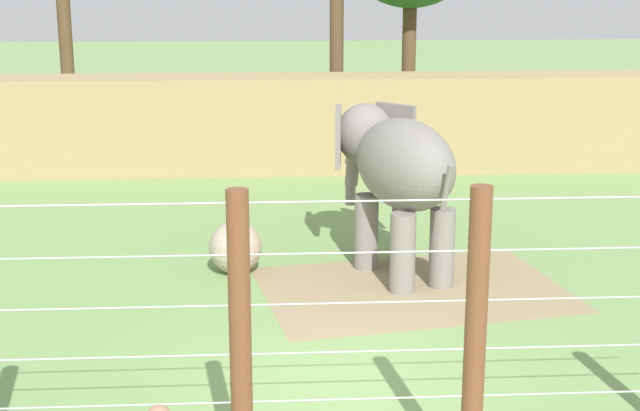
% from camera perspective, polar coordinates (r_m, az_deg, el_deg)
% --- Properties ---
extents(ground_plane, '(120.00, 120.00, 0.00)m').
position_cam_1_polar(ground_plane, '(12.57, 1.22, -10.81)').
color(ground_plane, '#759956').
extents(dirt_patch, '(5.63, 4.40, 0.01)m').
position_cam_1_polar(dirt_patch, '(16.06, 5.74, -5.14)').
color(dirt_patch, '#937F5B').
rests_on(dirt_patch, ground).
extents(embankment_wall, '(36.00, 1.80, 2.57)m').
position_cam_1_polar(embankment_wall, '(25.12, -1.27, 5.07)').
color(embankment_wall, tan).
rests_on(embankment_wall, ground).
extents(elephant, '(2.29, 3.75, 2.90)m').
position_cam_1_polar(elephant, '(16.43, 4.73, 2.29)').
color(elephant, gray).
rests_on(elephant, ground).
extents(enrichment_ball, '(0.95, 0.95, 0.95)m').
position_cam_1_polar(enrichment_ball, '(16.76, -5.22, -2.58)').
color(enrichment_ball, tan).
rests_on(enrichment_ball, ground).
extents(cable_fence, '(8.99, 0.22, 3.32)m').
position_cam_1_polar(cable_fence, '(9.37, 2.53, -8.77)').
color(cable_fence, brown).
rests_on(cable_fence, ground).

